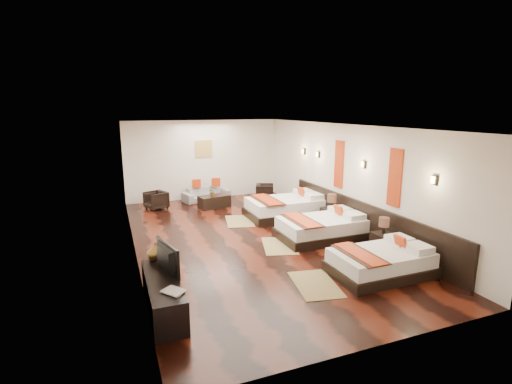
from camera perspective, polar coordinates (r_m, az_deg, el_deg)
name	(u,v)px	position (r m, az deg, el deg)	size (l,w,h in m)	color
floor	(250,239)	(9.55, -0.91, -7.06)	(5.50, 9.50, 0.01)	black
ceiling	(250,126)	(9.00, -0.98, 9.98)	(5.50, 9.50, 0.01)	white
back_wall	(204,160)	(13.67, -7.90, 4.86)	(5.50, 0.01, 2.80)	silver
left_wall	(132,193)	(8.63, -18.32, -0.16)	(0.01, 9.50, 2.80)	silver
right_wall	(345,177)	(10.43, 13.38, 2.25)	(0.01, 9.50, 2.80)	silver
headboard_panel	(360,219)	(9.99, 15.50, -3.92)	(0.08, 6.60, 0.90)	black
bed_near	(381,262)	(7.92, 18.46, -9.99)	(1.95, 1.22, 0.74)	black
bed_mid	(322,228)	(9.63, 9.97, -5.35)	(2.12, 1.33, 0.81)	black
bed_far	(286,207)	(11.38, 4.57, -2.29)	(2.28, 1.43, 0.87)	black
nightstand_a	(383,241)	(8.99, 18.62, -7.01)	(0.42, 0.42, 0.84)	black
nightstand_b	(331,215)	(10.62, 11.30, -3.44)	(0.46, 0.46, 0.92)	black
jute_mat_near	(315,284)	(7.29, 8.97, -13.63)	(0.75, 1.20, 0.01)	olive
jute_mat_mid	(279,246)	(9.07, 3.56, -8.12)	(0.75, 1.20, 0.01)	olive
jute_mat_far	(240,221)	(10.97, -2.51, -4.41)	(0.75, 1.20, 0.01)	olive
tv_console	(163,295)	(6.45, -13.87, -14.86)	(0.50, 1.80, 0.55)	black
tv	(163,258)	(6.45, -13.95, -9.73)	(0.87, 0.11, 0.50)	black
book	(168,295)	(5.79, -13.21, -14.91)	(0.24, 0.33, 0.03)	black
figurine	(156,251)	(7.03, -14.97, -8.68)	(0.31, 0.31, 0.32)	brown
sofa	(207,194)	(13.47, -7.50, -0.25)	(1.66, 0.65, 0.49)	gray
armchair_left	(156,200)	(12.62, -14.89, -1.22)	(0.62, 0.64, 0.58)	black
armchair_right	(265,192)	(13.45, 1.35, 0.02)	(0.61, 0.63, 0.57)	black
coffee_table	(214,202)	(12.49, -6.33, -1.44)	(1.00, 0.50, 0.40)	black
table_plant	(212,192)	(12.37, -6.63, 0.01)	(0.24, 0.21, 0.27)	#285D1F
orange_panel_a	(395,178)	(8.90, 20.28, 2.04)	(0.04, 0.40, 1.30)	#D86014
orange_panel_b	(339,164)	(10.62, 12.46, 4.12)	(0.04, 0.40, 1.30)	#D86014
sconce_near	(434,180)	(8.08, 25.35, 1.68)	(0.07, 0.12, 0.18)	black
sconce_mid	(364,164)	(9.70, 15.96, 4.04)	(0.07, 0.12, 0.18)	black
sconce_far	(318,154)	(11.51, 9.36, 5.63)	(0.07, 0.12, 0.18)	black
sconce_lounge	(304,151)	(12.29, 7.22, 6.13)	(0.07, 0.12, 0.18)	black
gold_artwork	(204,149)	(13.60, -7.93, 6.52)	(0.60, 0.04, 0.60)	#AD873F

